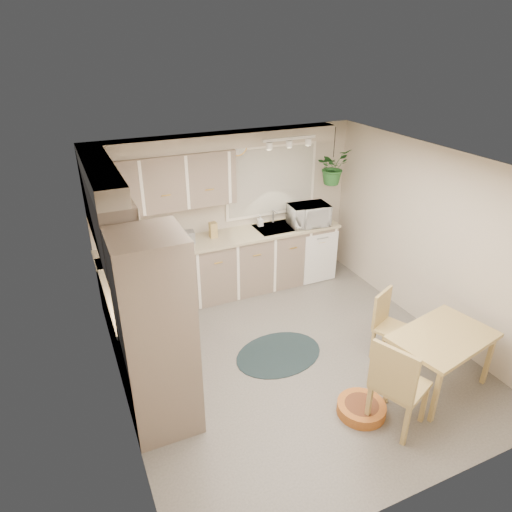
# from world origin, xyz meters

# --- Properties ---
(floor) EXTENTS (4.20, 4.20, 0.00)m
(floor) POSITION_xyz_m (0.00, 0.00, 0.00)
(floor) COLOR slate
(floor) RESTS_ON ground
(ceiling) EXTENTS (4.20, 4.20, 0.00)m
(ceiling) POSITION_xyz_m (0.00, 0.00, 2.40)
(ceiling) COLOR white
(ceiling) RESTS_ON wall_back
(wall_back) EXTENTS (4.00, 0.04, 2.40)m
(wall_back) POSITION_xyz_m (0.00, 2.10, 1.20)
(wall_back) COLOR #C1B49F
(wall_back) RESTS_ON floor
(wall_front) EXTENTS (4.00, 0.04, 2.40)m
(wall_front) POSITION_xyz_m (0.00, -2.10, 1.20)
(wall_front) COLOR #C1B49F
(wall_front) RESTS_ON floor
(wall_left) EXTENTS (0.04, 4.20, 2.40)m
(wall_left) POSITION_xyz_m (-2.00, 0.00, 1.20)
(wall_left) COLOR #C1B49F
(wall_left) RESTS_ON floor
(wall_right) EXTENTS (0.04, 4.20, 2.40)m
(wall_right) POSITION_xyz_m (2.00, 0.00, 1.20)
(wall_right) COLOR #C1B49F
(wall_right) RESTS_ON floor
(base_cab_left) EXTENTS (0.60, 1.85, 0.90)m
(base_cab_left) POSITION_xyz_m (-1.70, 0.88, 0.45)
(base_cab_left) COLOR #7E6E5F
(base_cab_left) RESTS_ON floor
(base_cab_back) EXTENTS (3.60, 0.60, 0.90)m
(base_cab_back) POSITION_xyz_m (-0.20, 1.80, 0.45)
(base_cab_back) COLOR #7E6E5F
(base_cab_back) RESTS_ON floor
(counter_left) EXTENTS (0.64, 1.89, 0.04)m
(counter_left) POSITION_xyz_m (-1.69, 0.88, 0.92)
(counter_left) COLOR beige
(counter_left) RESTS_ON base_cab_left
(counter_back) EXTENTS (3.64, 0.64, 0.04)m
(counter_back) POSITION_xyz_m (-0.20, 1.79, 0.92)
(counter_back) COLOR beige
(counter_back) RESTS_ON base_cab_back
(oven_stack) EXTENTS (0.65, 0.65, 2.10)m
(oven_stack) POSITION_xyz_m (-1.68, -0.38, 1.05)
(oven_stack) COLOR #7E6E5F
(oven_stack) RESTS_ON floor
(wall_oven_face) EXTENTS (0.02, 0.56, 0.58)m
(wall_oven_face) POSITION_xyz_m (-1.35, -0.38, 1.05)
(wall_oven_face) COLOR white
(wall_oven_face) RESTS_ON oven_stack
(upper_cab_left) EXTENTS (0.35, 2.00, 0.75)m
(upper_cab_left) POSITION_xyz_m (-1.82, 1.00, 1.83)
(upper_cab_left) COLOR #7E6E5F
(upper_cab_left) RESTS_ON wall_left
(upper_cab_back) EXTENTS (2.00, 0.35, 0.75)m
(upper_cab_back) POSITION_xyz_m (-1.00, 1.93, 1.83)
(upper_cab_back) COLOR #7E6E5F
(upper_cab_back) RESTS_ON wall_back
(soffit_left) EXTENTS (0.30, 2.00, 0.20)m
(soffit_left) POSITION_xyz_m (-1.85, 1.00, 2.30)
(soffit_left) COLOR #C1B49F
(soffit_left) RESTS_ON wall_left
(soffit_back) EXTENTS (3.60, 0.30, 0.20)m
(soffit_back) POSITION_xyz_m (-0.20, 1.95, 2.30)
(soffit_back) COLOR #C1B49F
(soffit_back) RESTS_ON wall_back
(cooktop) EXTENTS (0.52, 0.58, 0.02)m
(cooktop) POSITION_xyz_m (-1.68, 0.30, 0.94)
(cooktop) COLOR white
(cooktop) RESTS_ON counter_left
(range_hood) EXTENTS (0.40, 0.60, 0.14)m
(range_hood) POSITION_xyz_m (-1.70, 0.30, 1.40)
(range_hood) COLOR white
(range_hood) RESTS_ON upper_cab_left
(window_blinds) EXTENTS (1.40, 0.02, 1.00)m
(window_blinds) POSITION_xyz_m (0.70, 2.07, 1.60)
(window_blinds) COLOR beige
(window_blinds) RESTS_ON wall_back
(window_frame) EXTENTS (1.50, 0.02, 1.10)m
(window_frame) POSITION_xyz_m (0.70, 2.08, 1.60)
(window_frame) COLOR white
(window_frame) RESTS_ON wall_back
(sink) EXTENTS (0.70, 0.48, 0.10)m
(sink) POSITION_xyz_m (0.70, 1.80, 0.90)
(sink) COLOR #969A9D
(sink) RESTS_ON counter_back
(dishwasher_front) EXTENTS (0.58, 0.02, 0.83)m
(dishwasher_front) POSITION_xyz_m (1.30, 1.49, 0.42)
(dishwasher_front) COLOR white
(dishwasher_front) RESTS_ON base_cab_back
(track_light_bar) EXTENTS (0.80, 0.04, 0.04)m
(track_light_bar) POSITION_xyz_m (0.70, 1.55, 2.33)
(track_light_bar) COLOR white
(track_light_bar) RESTS_ON ceiling
(wall_clock) EXTENTS (0.30, 0.03, 0.30)m
(wall_clock) POSITION_xyz_m (0.15, 2.07, 2.18)
(wall_clock) COLOR #E3AD50
(wall_clock) RESTS_ON wall_back
(dining_table) EXTENTS (1.22, 0.94, 0.69)m
(dining_table) POSITION_xyz_m (1.24, -1.11, 0.35)
(dining_table) COLOR tan
(dining_table) RESTS_ON floor
(chair_left) EXTENTS (0.64, 0.64, 1.05)m
(chair_left) POSITION_xyz_m (0.46, -1.36, 0.52)
(chair_left) COLOR tan
(chair_left) RESTS_ON floor
(chair_back) EXTENTS (0.54, 0.54, 0.87)m
(chair_back) POSITION_xyz_m (1.11, -0.49, 0.43)
(chair_back) COLOR tan
(chair_back) RESTS_ON floor
(braided_rug) EXTENTS (1.23, 0.99, 0.01)m
(braided_rug) POSITION_xyz_m (-0.13, 0.11, 0.01)
(braided_rug) COLOR black
(braided_rug) RESTS_ON floor
(pet_bed) EXTENTS (0.58, 0.58, 0.12)m
(pet_bed) POSITION_xyz_m (0.23, -1.12, 0.06)
(pet_bed) COLOR #B16223
(pet_bed) RESTS_ON floor
(microwave) EXTENTS (0.62, 0.38, 0.40)m
(microwave) POSITION_xyz_m (1.16, 1.70, 1.14)
(microwave) COLOR white
(microwave) RESTS_ON counter_back
(soap_bottle) EXTENTS (0.09, 0.19, 0.08)m
(soap_bottle) POSITION_xyz_m (0.45, 1.95, 0.98)
(soap_bottle) COLOR white
(soap_bottle) RESTS_ON counter_back
(hanging_plant) EXTENTS (0.61, 0.65, 0.41)m
(hanging_plant) POSITION_xyz_m (1.53, 1.70, 1.75)
(hanging_plant) COLOR #255D26
(hanging_plant) RESTS_ON ceiling
(coffee_maker) EXTENTS (0.19, 0.22, 0.30)m
(coffee_maker) POSITION_xyz_m (-1.25, 1.80, 1.09)
(coffee_maker) COLOR black
(coffee_maker) RESTS_ON counter_back
(toaster) EXTENTS (0.29, 0.18, 0.17)m
(toaster) POSITION_xyz_m (-0.77, 1.82, 1.02)
(toaster) COLOR #969A9D
(toaster) RESTS_ON counter_back
(knife_block) EXTENTS (0.10, 0.10, 0.23)m
(knife_block) POSITION_xyz_m (-0.34, 1.85, 1.05)
(knife_block) COLOR tan
(knife_block) RESTS_ON counter_back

